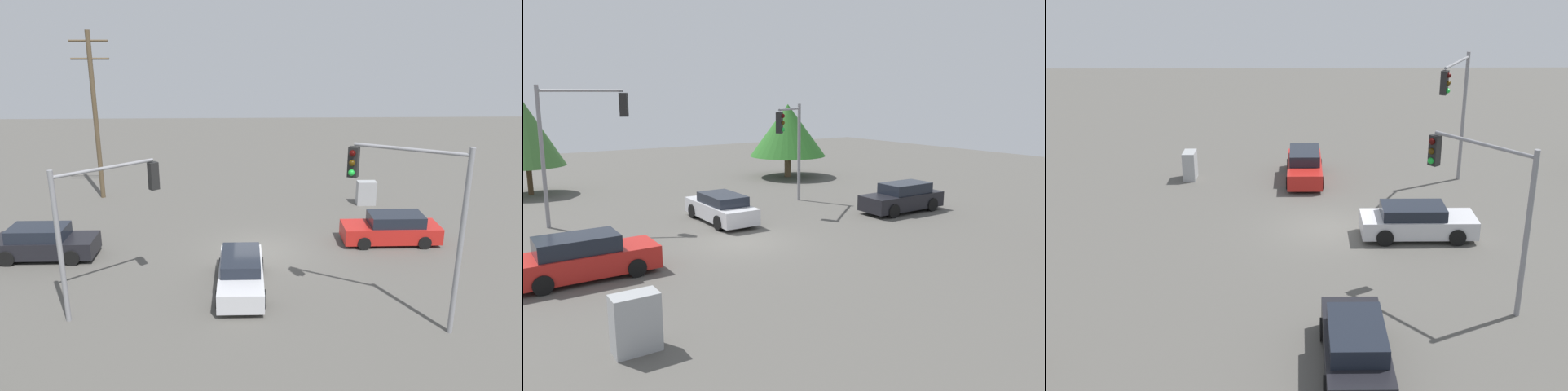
% 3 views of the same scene
% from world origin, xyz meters
% --- Properties ---
extents(ground_plane, '(80.00, 80.00, 0.00)m').
position_xyz_m(ground_plane, '(0.00, 0.00, 0.00)').
color(ground_plane, '#54514C').
extents(sedan_red, '(4.67, 1.84, 1.48)m').
position_xyz_m(sedan_red, '(-6.38, -0.88, 0.71)').
color(sedan_red, red).
rests_on(sedan_red, ground_plane).
extents(sedan_silver, '(1.87, 4.64, 1.39)m').
position_xyz_m(sedan_silver, '(0.92, 3.62, 0.68)').
color(sedan_silver, silver).
rests_on(sedan_silver, ground_plane).
extents(sedan_dark, '(4.57, 1.88, 1.51)m').
position_xyz_m(sedan_dark, '(9.87, 0.40, 0.73)').
color(sedan_dark, black).
rests_on(sedan_dark, ground_plane).
extents(traffic_signal_main, '(3.20, 2.73, 5.55)m').
position_xyz_m(traffic_signal_main, '(5.81, 4.78, 3.83)').
color(traffic_signal_main, gray).
rests_on(traffic_signal_main, ground_plane).
extents(traffic_signal_cross, '(3.56, 2.09, 6.46)m').
position_xyz_m(traffic_signal_cross, '(-4.93, 6.28, 4.42)').
color(traffic_signal_cross, gray).
rests_on(traffic_signal_cross, ground_plane).
extents(electrical_cabinet, '(1.10, 0.61, 1.44)m').
position_xyz_m(electrical_cabinet, '(-6.48, -6.73, 0.72)').
color(electrical_cabinet, '#9EA0A3').
rests_on(electrical_cabinet, ground_plane).
extents(tree_behind, '(5.63, 5.63, 5.40)m').
position_xyz_m(tree_behind, '(11.44, 13.52, 3.49)').
color(tree_behind, brown).
rests_on(tree_behind, ground_plane).
extents(tree_corner, '(4.36, 4.36, 5.73)m').
position_xyz_m(tree_corner, '(-5.76, 16.35, 3.74)').
color(tree_corner, '#4C3823').
rests_on(tree_corner, ground_plane).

